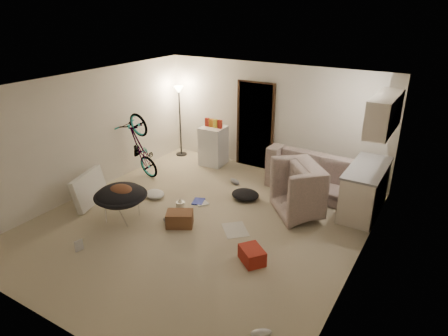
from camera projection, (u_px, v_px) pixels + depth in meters
The scene contains 37 objects.
floor at pixel (200, 223), 7.31m from camera, with size 5.50×6.00×0.02m, color tan.
ceiling at pixel (196, 86), 6.34m from camera, with size 5.50×6.00×0.02m, color white.
wall_back at pixel (272, 118), 9.20m from camera, with size 5.50×0.02×2.50m, color silver.
wall_front at pixel (45, 244), 4.45m from camera, with size 5.50×0.02×2.50m, color silver.
wall_left at pixel (87, 134), 8.14m from camera, with size 0.02×6.00×2.50m, color silver.
wall_right at pixel (363, 197), 5.51m from camera, with size 0.02×6.00×2.50m, color silver.
doorway at pixel (256, 126), 9.45m from camera, with size 0.85×0.10×2.04m, color black.
door_trim at pixel (255, 126), 9.42m from camera, with size 0.97×0.04×2.10m, color black.
floor_lamp at pixel (179, 106), 10.04m from camera, with size 0.28×0.28×1.81m.
kitchen_counter at pixel (365, 190), 7.56m from camera, with size 0.60×1.50×0.88m, color silver.
counter_top at pixel (368, 168), 7.38m from camera, with size 0.64×1.54×0.04m, color gray.
kitchen_uppers at pixel (384, 114), 6.91m from camera, with size 0.38×1.40×0.65m, color silver.
sofa at pixel (322, 177), 8.41m from camera, with size 2.26×0.89×0.66m, color #3F473E.
armchair at pixel (316, 194), 7.56m from camera, with size 1.14×0.99×0.74m, color #3F473E.
bicycle at pixel (141, 160), 9.05m from camera, with size 0.55×1.58×0.83m, color black.
book_asset at pixel (76, 252), 6.44m from camera, with size 0.15×0.20×0.02m, color #A02518.
mini_fridge at pixel (213, 146), 9.77m from camera, with size 0.56×0.56×0.95m, color white.
snack_box_0 at pixel (207, 124), 9.65m from camera, with size 0.10×0.07×0.30m, color #A02518.
snack_box_1 at pixel (211, 125), 9.59m from camera, with size 0.10×0.07×0.30m, color orange.
snack_box_2 at pixel (216, 126), 9.53m from camera, with size 0.10×0.07×0.30m, color gold.
snack_box_3 at pixel (220, 126), 9.48m from camera, with size 0.10×0.07×0.30m, color #A02518.
saucer_chair at pixel (121, 200), 7.27m from camera, with size 0.96×0.96×0.68m.
hoodie at pixel (121, 191), 7.14m from camera, with size 0.48×0.40×0.22m, color #59321E.
sofa_drape at pixel (281, 159), 8.79m from camera, with size 0.56×0.46×0.28m, color black.
tv_box at pixel (89, 189), 7.89m from camera, with size 0.12×0.98×0.64m, color silver.
drink_case_a at pixel (180, 219), 7.17m from camera, with size 0.47×0.34×0.27m, color brown.
drink_case_b at pixel (252, 255), 6.17m from camera, with size 0.42×0.31×0.24m, color #A02518.
juicer at pixel (180, 205), 7.72m from camera, with size 0.17×0.17×0.24m.
newspaper at pixel (235, 230), 7.07m from camera, with size 0.40×0.52×0.01m, color beige.
book_blue at pixel (198, 201), 8.05m from camera, with size 0.21×0.29×0.03m, color #323EB4.
book_white at pixel (202, 204), 7.97m from camera, with size 0.18×0.24×0.02m, color silver.
shoe_1 at pixel (235, 182), 8.84m from camera, with size 0.29×0.12×0.11m, color slate.
shoe_3 at pixel (168, 221), 7.27m from camera, with size 0.26×0.11×0.10m, color slate.
shoe_4 at pixel (261, 333), 4.82m from camera, with size 0.27×0.11×0.10m, color white.
clothes_lump_a at pixel (245, 195), 8.16m from camera, with size 0.57×0.49×0.18m, color black.
clothes_lump_b at pixel (284, 190), 8.43m from camera, with size 0.44×0.38×0.13m, color black.
clothes_lump_c at pixel (155, 194), 8.24m from camera, with size 0.44×0.38×0.14m, color silver.
Camera 1 is at (3.67, -5.20, 3.75)m, focal length 32.00 mm.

